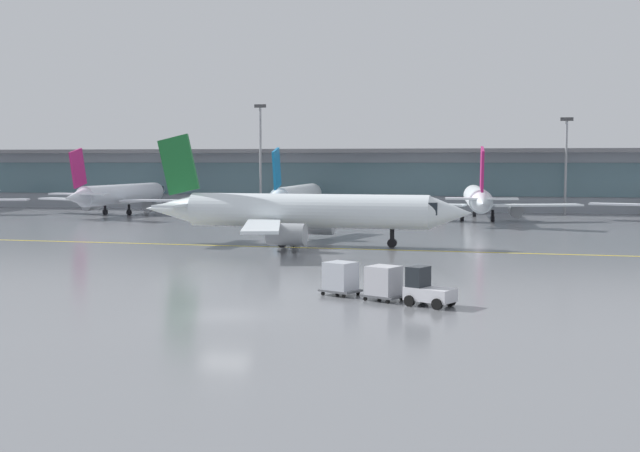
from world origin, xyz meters
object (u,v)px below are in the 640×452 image
(gate_airplane_3, at_px, (477,199))
(baggage_tug, at_px, (426,289))
(gate_airplane_1, at_px, (121,195))
(cargo_dolly_lead, at_px, (384,282))
(gate_airplane_2, at_px, (297,196))
(cargo_dolly_trailing, at_px, (341,277))
(apron_light_mast_2, at_px, (566,161))
(taxiing_regional_jet, at_px, (303,212))
(apron_light_mast_1, at_px, (260,154))

(gate_airplane_3, height_order, baggage_tug, gate_airplane_3)
(gate_airplane_1, distance_m, cargo_dolly_lead, 82.28)
(gate_airplane_2, distance_m, baggage_tug, 72.57)
(cargo_dolly_trailing, height_order, apron_light_mast_2, apron_light_mast_2)
(gate_airplane_2, bearing_deg, baggage_tug, -161.56)
(taxiing_regional_jet, distance_m, apron_light_mast_1, 52.44)
(cargo_dolly_lead, bearing_deg, apron_light_mast_2, 105.06)
(gate_airplane_3, relative_size, cargo_dolly_trailing, 11.01)
(taxiing_regional_jet, xyz_separation_m, cargo_dolly_trailing, (8.17, -27.60, -2.05))
(taxiing_regional_jet, height_order, cargo_dolly_lead, taxiing_regional_jet)
(baggage_tug, relative_size, apron_light_mast_2, 0.21)
(taxiing_regional_jet, height_order, baggage_tug, taxiing_regional_jet)
(baggage_tug, xyz_separation_m, apron_light_mast_2, (14.52, 80.66, 6.79))
(gate_airplane_3, distance_m, baggage_tug, 65.74)
(cargo_dolly_trailing, relative_size, apron_light_mast_2, 0.19)
(apron_light_mast_2, bearing_deg, gate_airplane_2, -162.48)
(baggage_tug, height_order, cargo_dolly_trailing, baggage_tug)
(gate_airplane_1, relative_size, cargo_dolly_lead, 11.02)
(gate_airplane_2, xyz_separation_m, baggage_tug, (22.65, -68.92, -1.95))
(taxiing_regional_jet, distance_m, cargo_dolly_trailing, 28.86)
(taxiing_regional_jet, bearing_deg, gate_airplane_1, 135.24)
(gate_airplane_2, distance_m, apron_light_mast_1, 14.50)
(taxiing_regional_jet, xyz_separation_m, cargo_dolly_lead, (10.84, -28.97, -2.05))
(gate_airplane_2, relative_size, apron_light_mast_2, 2.04)
(gate_airplane_3, height_order, cargo_dolly_lead, gate_airplane_3)
(cargo_dolly_lead, relative_size, cargo_dolly_trailing, 1.00)
(cargo_dolly_lead, bearing_deg, gate_airplane_3, 113.07)
(gate_airplane_3, xyz_separation_m, apron_light_mast_2, (12.40, 14.98, 4.84))
(gate_airplane_2, relative_size, taxiing_regional_jet, 0.91)
(apron_light_mast_1, height_order, apron_light_mast_2, apron_light_mast_1)
(cargo_dolly_lead, height_order, apron_light_mast_1, apron_light_mast_1)
(apron_light_mast_1, relative_size, apron_light_mast_2, 1.17)
(gate_airplane_2, relative_size, cargo_dolly_lead, 10.98)
(cargo_dolly_trailing, bearing_deg, apron_light_mast_2, 103.00)
(gate_airplane_2, height_order, apron_light_mast_2, apron_light_mast_2)
(gate_airplane_2, distance_m, cargo_dolly_trailing, 68.58)
(cargo_dolly_trailing, bearing_deg, gate_airplane_2, 131.94)
(gate_airplane_2, height_order, baggage_tug, gate_airplane_2)
(taxiing_regional_jet, distance_m, cargo_dolly_lead, 31.01)
(cargo_dolly_lead, height_order, apron_light_mast_2, apron_light_mast_2)
(baggage_tug, bearing_deg, cargo_dolly_lead, 180.00)
(gate_airplane_2, xyz_separation_m, taxiing_regional_jet, (9.33, -38.68, 0.26))
(taxiing_regional_jet, xyz_separation_m, baggage_tug, (13.32, -30.24, -2.21))
(gate_airplane_1, xyz_separation_m, taxiing_regional_jet, (35.59, -38.93, 0.26))
(baggage_tug, height_order, cargo_dolly_lead, baggage_tug)
(baggage_tug, bearing_deg, apron_light_mast_1, 138.27)
(cargo_dolly_lead, bearing_deg, baggage_tug, -0.00)
(taxiing_regional_jet, height_order, cargo_dolly_trailing, taxiing_regional_jet)
(gate_airplane_2, xyz_separation_m, apron_light_mast_2, (37.17, 11.74, 4.84))
(gate_airplane_2, relative_size, cargo_dolly_trailing, 10.98)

